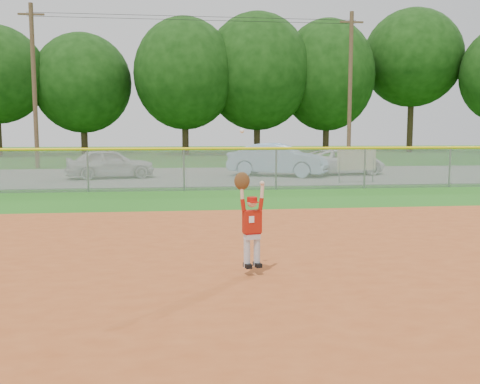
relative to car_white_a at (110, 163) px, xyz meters
name	(u,v)px	position (x,y,z in m)	size (l,w,h in m)	color
ground	(193,257)	(3.17, -15.07, -0.69)	(120.00, 120.00, 0.00)	#1F5E15
clay_infield	(201,315)	(3.17, -18.07, -0.67)	(24.00, 16.00, 0.04)	#A3481D
parking_strip	(182,176)	(3.17, 0.93, -0.67)	(44.00, 10.00, 0.03)	slate
car_white_a	(110,163)	(0.00, 0.00, 0.00)	(1.55, 3.85, 1.31)	silver
car_blue	(278,160)	(7.60, 0.25, 0.10)	(1.60, 4.58, 1.51)	#96BDE0
car_white_b	(340,162)	(10.71, 0.71, -0.06)	(1.99, 4.32, 1.20)	white
sponsor_sign	(357,160)	(10.17, -3.21, 0.27)	(1.64, 0.16, 1.45)	gray
outfield_fence	(184,166)	(3.17, -5.07, 0.20)	(40.06, 0.10, 1.55)	gray
power_lines	(198,85)	(4.17, 6.93, 3.99)	(19.40, 0.24, 9.00)	#4C3823
tree_line	(189,67)	(4.13, 22.83, 6.85)	(62.37, 13.00, 14.43)	#422D1C
ballplayer	(251,220)	(3.99, -16.46, 0.17)	(0.47, 0.23, 2.04)	silver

